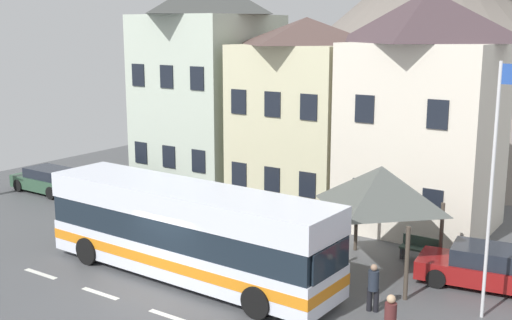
# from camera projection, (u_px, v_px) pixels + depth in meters

# --- Properties ---
(ground_plane) EXTENTS (40.00, 60.00, 0.07)m
(ground_plane) POSITION_uv_depth(u_px,v_px,m) (157.00, 294.00, 20.71)
(ground_plane) COLOR #4D4F51
(townhouse_00) EXTENTS (5.65, 6.60, 10.99)m
(townhouse_00) POSITION_uv_depth(u_px,v_px,m) (209.00, 84.00, 33.59)
(townhouse_00) COLOR beige
(townhouse_00) RESTS_ON ground_plane
(townhouse_01) EXTENTS (5.38, 5.73, 8.89)m
(townhouse_01) POSITION_uv_depth(u_px,v_px,m) (305.00, 114.00, 30.12)
(townhouse_01) COLOR beige
(townhouse_01) RESTS_ON ground_plane
(townhouse_02) EXTENTS (5.87, 5.30, 9.93)m
(townhouse_02) POSITION_uv_depth(u_px,v_px,m) (424.00, 112.00, 26.66)
(townhouse_02) COLOR silver
(townhouse_02) RESTS_ON ground_plane
(hilltop_castle) EXTENTS (35.34, 35.34, 23.33)m
(hilltop_castle) POSITION_uv_depth(u_px,v_px,m) (437.00, 33.00, 46.36)
(hilltop_castle) COLOR slate
(hilltop_castle) RESTS_ON ground_plane
(transit_bus) EXTENTS (11.22, 2.91, 3.17)m
(transit_bus) POSITION_uv_depth(u_px,v_px,m) (187.00, 233.00, 21.73)
(transit_bus) COLOR white
(transit_bus) RESTS_ON ground_plane
(bus_shelter) EXTENTS (3.60, 3.60, 3.82)m
(bus_shelter) POSITION_uv_depth(u_px,v_px,m) (381.00, 187.00, 21.85)
(bus_shelter) COLOR #473D33
(bus_shelter) RESTS_ON ground_plane
(parked_car_00) EXTENTS (4.60, 2.40, 1.36)m
(parked_car_00) POSITION_uv_depth(u_px,v_px,m) (489.00, 267.00, 21.13)
(parked_car_00) COLOR maroon
(parked_car_00) RESTS_ON ground_plane
(parked_car_01) EXTENTS (4.30, 2.28, 1.38)m
(parked_car_01) POSITION_uv_depth(u_px,v_px,m) (127.00, 191.00, 30.96)
(parked_car_01) COLOR black
(parked_car_01) RESTS_ON ground_plane
(parked_car_02) EXTENTS (4.07, 1.92, 1.30)m
(parked_car_02) POSITION_uv_depth(u_px,v_px,m) (48.00, 180.00, 33.28)
(parked_car_02) COLOR #32533D
(parked_car_02) RESTS_ON ground_plane
(pedestrian_00) EXTENTS (0.32, 0.34, 1.59)m
(pedestrian_00) POSITION_uv_depth(u_px,v_px,m) (390.00, 320.00, 16.85)
(pedestrian_00) COLOR black
(pedestrian_00) RESTS_ON ground_plane
(pedestrian_01) EXTENTS (0.36, 0.33, 1.50)m
(pedestrian_01) POSITION_uv_depth(u_px,v_px,m) (373.00, 286.00, 19.25)
(pedestrian_01) COLOR black
(pedestrian_01) RESTS_ON ground_plane
(public_bench) EXTENTS (1.43, 0.48, 0.87)m
(public_bench) POSITION_uv_depth(u_px,v_px,m) (420.00, 248.00, 23.54)
(public_bench) COLOR #33473D
(public_bench) RESTS_ON ground_plane
(flagpole) EXTENTS (0.95, 0.10, 7.53)m
(flagpole) POSITION_uv_depth(u_px,v_px,m) (495.00, 175.00, 18.09)
(flagpole) COLOR silver
(flagpole) RESTS_ON ground_plane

